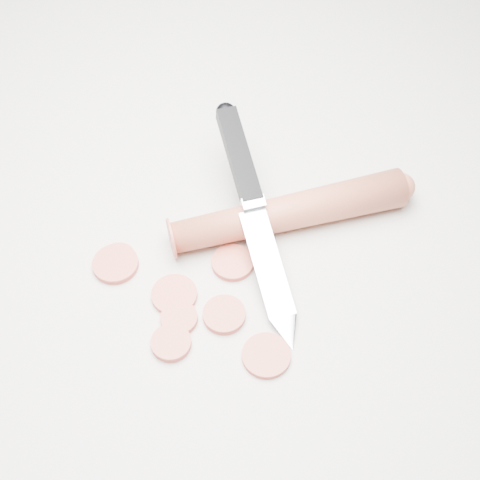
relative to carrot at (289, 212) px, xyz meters
The scene contains 11 objects.
ground 0.06m from the carrot, 106.55° to the right, with size 2.40×2.40×0.00m, color silver.
carrot is the anchor object (origin of this frame).
carrot_slice_0 0.16m from the carrot, 129.78° to the right, with size 0.04×0.04×0.01m, color #CC543E.
carrot_slice_1 0.13m from the carrot, 108.84° to the right, with size 0.04×0.04×0.01m, color #CC543E.
carrot_slice_2 0.07m from the carrot, 105.23° to the right, with size 0.04×0.04×0.01m, color #CC543E.
carrot_slice_3 0.11m from the carrot, 87.15° to the right, with size 0.04×0.04×0.01m, color #CC543E.
carrot_slice_4 0.14m from the carrot, 66.27° to the right, with size 0.04×0.04×0.01m, color #CC543E.
carrot_slice_5 0.16m from the carrot, 131.54° to the right, with size 0.03×0.03×0.01m, color #CC543E.
carrot_slice_6 0.16m from the carrot, 95.61° to the right, with size 0.03×0.03×0.01m, color #CC543E.
carrot_slice_7 0.14m from the carrot, 99.90° to the right, with size 0.03×0.03×0.01m, color #CC543E.
kitchen_knife 0.04m from the carrot, 113.48° to the right, with size 0.19×0.17×0.07m, color #BBBDC2, non-canonical shape.
Camera 1 is at (0.18, -0.28, 0.49)m, focal length 50.00 mm.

